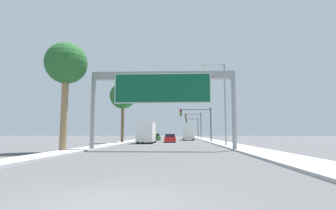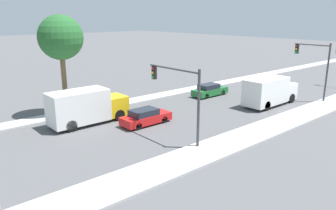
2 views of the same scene
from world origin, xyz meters
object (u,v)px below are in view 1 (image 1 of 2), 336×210
at_px(palm_tree_foreground, 66,65).
at_px(palm_tree_background, 123,96).
at_px(truck_box_secondary, 188,133).
at_px(truck_box_primary, 147,133).
at_px(traffic_light_near_intersection, 200,118).
at_px(traffic_light_mid_block, 196,122).
at_px(traffic_light_far_intersection, 194,125).
at_px(car_far_right, 170,138).
at_px(car_near_right, 156,137).
at_px(sign_gantry, 163,87).
at_px(street_lamp_right, 222,97).

bearing_deg(palm_tree_foreground, palm_tree_background, 87.58).
height_order(truck_box_secondary, palm_tree_foreground, palm_tree_foreground).
distance_m(truck_box_primary, traffic_light_near_intersection, 9.41).
relative_size(truck_box_primary, palm_tree_foreground, 0.76).
height_order(traffic_light_mid_block, traffic_light_far_intersection, traffic_light_mid_block).
distance_m(car_far_right, traffic_light_mid_block, 20.70).
bearing_deg(car_near_right, palm_tree_foreground, -97.39).
bearing_deg(traffic_light_far_intersection, sign_gantry, -96.37).
height_order(traffic_light_near_intersection, traffic_light_far_intersection, traffic_light_far_intersection).
xyz_separation_m(truck_box_primary, street_lamp_right, (10.03, -9.80, 4.12)).
xyz_separation_m(car_near_right, palm_tree_foreground, (-4.54, -35.02, 6.58)).
relative_size(sign_gantry, street_lamp_right, 1.37).
height_order(palm_tree_background, street_lamp_right, street_lamp_right).
relative_size(traffic_light_mid_block, traffic_light_far_intersection, 1.11).
xyz_separation_m(sign_gantry, palm_tree_background, (-7.25, 16.47, 1.54)).
bearing_deg(traffic_light_far_intersection, traffic_light_mid_block, -90.64).
relative_size(traffic_light_far_intersection, street_lamp_right, 0.60).
height_order(traffic_light_near_intersection, palm_tree_background, palm_tree_background).
distance_m(palm_tree_foreground, palm_tree_background, 18.80).
xyz_separation_m(car_far_right, traffic_light_near_intersection, (4.89, -0.38, 3.32)).
height_order(sign_gantry, traffic_light_near_intersection, sign_gantry).
distance_m(sign_gantry, truck_box_secondary, 34.77).
bearing_deg(street_lamp_right, traffic_light_near_intersection, 97.02).
bearing_deg(car_far_right, car_near_right, 106.01).
bearing_deg(truck_box_secondary, traffic_light_near_intersection, -84.40).
height_order(traffic_light_near_intersection, street_lamp_right, street_lamp_right).
bearing_deg(traffic_light_far_intersection, street_lamp_right, -88.76).
xyz_separation_m(palm_tree_background, street_lamp_right, (13.78, -9.63, -1.59)).
distance_m(palm_tree_foreground, street_lamp_right, 17.28).
height_order(car_near_right, palm_tree_background, palm_tree_background).
distance_m(car_near_right, palm_tree_background, 17.92).
distance_m(truck_box_secondary, palm_tree_background, 21.63).
xyz_separation_m(car_near_right, palm_tree_background, (-3.75, -16.24, 6.60)).
relative_size(car_near_right, street_lamp_right, 0.48).
relative_size(truck_box_secondary, traffic_light_mid_block, 1.13).
bearing_deg(traffic_light_near_intersection, car_near_right, 123.72).
xyz_separation_m(traffic_light_mid_block, traffic_light_far_intersection, (0.11, 10.00, -0.44)).
height_order(car_far_right, traffic_light_near_intersection, traffic_light_near_intersection).
distance_m(sign_gantry, truck_box_primary, 17.50).
xyz_separation_m(sign_gantry, truck_box_secondary, (3.50, 34.33, -4.21)).
bearing_deg(car_far_right, truck_box_secondary, 75.79).
distance_m(truck_box_primary, traffic_light_far_intersection, 34.79).
xyz_separation_m(car_far_right, street_lamp_right, (6.53, -13.68, 5.03)).
xyz_separation_m(traffic_light_near_intersection, traffic_light_far_intersection, (0.70, 30.00, -0.10)).
bearing_deg(traffic_light_far_intersection, truck_box_secondary, -97.56).
xyz_separation_m(truck_box_primary, palm_tree_foreground, (-4.54, -18.95, 5.70)).
bearing_deg(palm_tree_background, truck_box_secondary, 58.97).
bearing_deg(car_near_right, traffic_light_near_intersection, -56.28).
height_order(truck_box_primary, truck_box_secondary, truck_box_primary).
xyz_separation_m(traffic_light_near_intersection, street_lamp_right, (1.64, -13.30, 1.71)).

